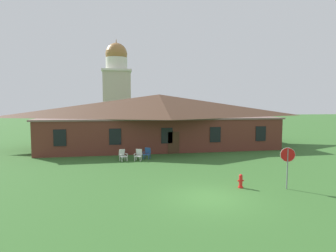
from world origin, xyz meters
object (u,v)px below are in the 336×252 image
object	(u,v)px
stop_sign	(288,160)
fire_hydrant	(241,181)
lawn_chair_by_porch	(123,155)
lawn_chair_near_door	(139,155)
lawn_chair_left_end	(147,153)

from	to	relation	value
stop_sign	fire_hydrant	xyz separation A→B (m)	(-2.44, 0.67, -1.29)
fire_hydrant	lawn_chair_by_porch	bearing A→B (deg)	126.55
lawn_chair_near_door	lawn_chair_left_end	xyz separation A→B (m)	(0.80, 0.64, 0.00)
lawn_chair_by_porch	lawn_chair_left_end	world-z (taller)	same
lawn_chair_near_door	lawn_chair_by_porch	bearing A→B (deg)	175.08
lawn_chair_near_door	stop_sign	bearing A→B (deg)	-50.72
stop_sign	lawn_chair_by_porch	bearing A→B (deg)	133.46
lawn_chair_by_porch	lawn_chair_near_door	xyz separation A→B (m)	(1.31, -0.11, 0.00)
stop_sign	lawn_chair_near_door	bearing A→B (deg)	129.28
stop_sign	lawn_chair_left_end	distance (m)	12.12
lawn_chair_by_porch	lawn_chair_left_end	distance (m)	2.18
lawn_chair_near_door	fire_hydrant	size ratio (longest dim) A/B	1.21
stop_sign	fire_hydrant	bearing A→B (deg)	164.58
lawn_chair_left_end	fire_hydrant	bearing A→B (deg)	-64.78
stop_sign	lawn_chair_near_door	world-z (taller)	stop_sign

